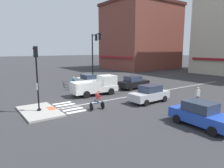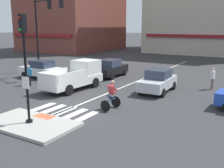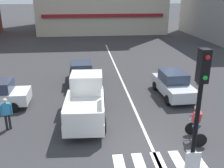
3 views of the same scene
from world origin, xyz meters
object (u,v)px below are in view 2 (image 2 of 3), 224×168
at_px(traffic_light_mast, 44,22).
at_px(pickup_truck_white_westbound_near, 77,76).
at_px(car_silver_eastbound_mid, 158,81).
at_px(car_white_cross_left, 41,69).
at_px(cyclist, 111,95).
at_px(pedestrian_at_curb_left, 29,74).
at_px(pedestrian_waiting_far_side, 213,77).
at_px(car_black_westbound_far, 111,68).
at_px(signal_pole, 25,60).

distance_m(traffic_light_mast, pickup_truck_white_westbound_near, 8.48).
distance_m(car_silver_eastbound_mid, car_white_cross_left, 11.10).
bearing_deg(cyclist, pedestrian_at_curb_left, 167.51).
bearing_deg(pedestrian_waiting_far_side, pedestrian_at_curb_left, -154.50).
relative_size(car_silver_eastbound_mid, pedestrian_waiting_far_side, 2.49).
relative_size(cyclist, pedestrian_at_curb_left, 1.01).
distance_m(car_black_westbound_far, car_white_cross_left, 6.39).
xyz_separation_m(cyclist, pedestrian_waiting_far_side, (4.02, 8.10, 0.11)).
relative_size(car_black_westbound_far, cyclist, 2.47).
relative_size(pickup_truck_white_westbound_near, pedestrian_waiting_far_side, 3.11).
xyz_separation_m(traffic_light_mast, cyclist, (11.54, -6.57, -4.17)).
bearing_deg(car_black_westbound_far, cyclist, -58.66).
xyz_separation_m(car_white_cross_left, pedestrian_waiting_far_side, (14.34, 3.36, 0.17)).
distance_m(car_silver_eastbound_mid, pickup_truck_white_westbound_near, 6.12).
distance_m(car_white_cross_left, pedestrian_waiting_far_side, 14.73).
height_order(car_silver_eastbound_mid, cyclist, cyclist).
xyz_separation_m(signal_pole, pickup_truck_white_westbound_near, (-2.84, 7.34, -2.23)).
distance_m(car_silver_eastbound_mid, car_black_westbound_far, 6.79).
xyz_separation_m(pedestrian_at_curb_left, pedestrian_waiting_far_side, (12.87, 6.14, 0.00)).
height_order(car_silver_eastbound_mid, car_white_cross_left, same).
distance_m(car_black_westbound_far, cyclist, 10.03).
relative_size(pickup_truck_white_westbound_near, cyclist, 3.10).
bearing_deg(traffic_light_mast, pedestrian_at_curb_left, -59.82).
xyz_separation_m(car_silver_eastbound_mid, cyclist, (-0.75, -5.33, 0.06)).
bearing_deg(car_white_cross_left, car_black_westbound_far, 36.86).
distance_m(pickup_truck_white_westbound_near, cyclist, 5.84).
height_order(pickup_truck_white_westbound_near, pedestrian_at_curb_left, pickup_truck_white_westbound_near).
distance_m(traffic_light_mast, car_white_cross_left, 4.77).
xyz_separation_m(pickup_truck_white_westbound_near, cyclist, (4.95, -3.11, -0.11)).
height_order(car_white_cross_left, pickup_truck_white_westbound_near, pickup_truck_white_westbound_near).
relative_size(traffic_light_mast, car_black_westbound_far, 1.76).
bearing_deg(signal_pole, car_white_cross_left, 132.51).
bearing_deg(car_black_westbound_far, pedestrian_waiting_far_side, -2.89).
bearing_deg(car_white_cross_left, car_silver_eastbound_mid, 3.09).
bearing_deg(car_silver_eastbound_mid, pickup_truck_white_westbound_near, -158.67).
relative_size(signal_pole, car_white_cross_left, 1.24).
bearing_deg(pedestrian_waiting_far_side, car_silver_eastbound_mid, -139.70).
bearing_deg(cyclist, signal_pole, -116.44).
xyz_separation_m(traffic_light_mast, pickup_truck_white_westbound_near, (6.59, -3.46, -4.06)).
xyz_separation_m(car_silver_eastbound_mid, pedestrian_waiting_far_side, (3.26, 2.77, 0.17)).
bearing_deg(cyclist, car_silver_eastbound_mid, 81.96).
height_order(traffic_light_mast, pedestrian_waiting_far_side, traffic_light_mast).
distance_m(car_white_cross_left, pickup_truck_white_westbound_near, 5.62).
bearing_deg(pickup_truck_white_westbound_near, signal_pole, -68.84).
relative_size(signal_pole, cyclist, 3.03).
relative_size(traffic_light_mast, car_silver_eastbound_mid, 1.75).
bearing_deg(car_white_cross_left, traffic_light_mast, 123.39).
bearing_deg(car_white_cross_left, cyclist, -24.64).
bearing_deg(traffic_light_mast, car_silver_eastbound_mid, -5.76).
bearing_deg(cyclist, car_white_cross_left, 155.36).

